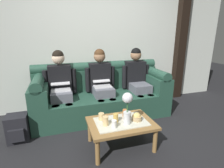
{
  "coord_description": "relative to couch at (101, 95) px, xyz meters",
  "views": [
    {
      "loc": [
        -0.74,
        -1.86,
        1.51
      ],
      "look_at": [
        0.1,
        0.82,
        0.68
      ],
      "focal_mm": 28.29,
      "sensor_mm": 36.0,
      "label": 1
    }
  ],
  "objects": [
    {
      "name": "backpack_left",
      "position": [
        -1.35,
        -0.51,
        -0.18
      ],
      "size": [
        0.28,
        0.29,
        0.39
      ],
      "color": "black",
      "rests_on": "ground_plane"
    },
    {
      "name": "timber_pillar",
      "position": [
        1.95,
        0.41,
        1.08
      ],
      "size": [
        0.2,
        0.2,
        2.9
      ],
      "primitive_type": "cube",
      "color": "black",
      "rests_on": "ground_plane"
    },
    {
      "name": "cup_near_right",
      "position": [
        0.1,
        -0.95,
        0.06
      ],
      "size": [
        0.06,
        0.06,
        0.1
      ],
      "primitive_type": "cylinder",
      "color": "#B26633",
      "rests_on": "coffee_table"
    },
    {
      "name": "couch",
      "position": [
        0.0,
        0.0,
        0.0
      ],
      "size": [
        2.4,
        0.88,
        0.96
      ],
      "color": "#234738",
      "rests_on": "ground_plane"
    },
    {
      "name": "flower_vase",
      "position": [
        0.05,
        -1.14,
        0.25
      ],
      "size": [
        0.13,
        0.13,
        0.42
      ],
      "color": "silver",
      "rests_on": "coffee_table"
    },
    {
      "name": "ground_plane",
      "position": [
        -0.0,
        -1.17,
        -0.37
      ],
      "size": [
        14.0,
        14.0,
        0.0
      ],
      "primitive_type": "plane",
      "color": "black"
    },
    {
      "name": "person_left",
      "position": [
        -0.72,
        -0.0,
        0.29
      ],
      "size": [
        0.56,
        0.67,
        1.22
      ],
      "color": "#595B66",
      "rests_on": "ground_plane"
    },
    {
      "name": "cup_far_center",
      "position": [
        -0.07,
        -1.06,
        0.07
      ],
      "size": [
        0.06,
        0.06,
        0.12
      ],
      "primitive_type": "cylinder",
      "color": "gold",
      "rests_on": "coffee_table"
    },
    {
      "name": "coffee_table",
      "position": [
        -0.0,
        -1.07,
        -0.05
      ],
      "size": [
        0.86,
        0.59,
        0.38
      ],
      "color": "olive",
      "rests_on": "ground_plane"
    },
    {
      "name": "back_wall_patterned",
      "position": [
        -0.0,
        0.53,
        1.08
      ],
      "size": [
        6.0,
        0.12,
        2.9
      ],
      "primitive_type": "cube",
      "color": "silver",
      "rests_on": "ground_plane"
    },
    {
      "name": "cup_far_right",
      "position": [
        -0.14,
        -1.19,
        0.06
      ],
      "size": [
        0.06,
        0.06,
        0.1
      ],
      "primitive_type": "cylinder",
      "color": "white",
      "rests_on": "coffee_table"
    },
    {
      "name": "snack_bowl",
      "position": [
        0.21,
        -1.1,
        0.05
      ],
      "size": [
        0.13,
        0.13,
        0.11
      ],
      "color": "tan",
      "rests_on": "coffee_table"
    },
    {
      "name": "person_right",
      "position": [
        0.72,
        -0.0,
        0.29
      ],
      "size": [
        0.56,
        0.67,
        1.22
      ],
      "color": "#595B66",
      "rests_on": "ground_plane"
    },
    {
      "name": "cup_far_left",
      "position": [
        -0.24,
        -0.95,
        0.06
      ],
      "size": [
        0.08,
        0.08,
        0.09
      ],
      "primitive_type": "cylinder",
      "color": "#DBB77A",
      "rests_on": "coffee_table"
    },
    {
      "name": "cup_near_left",
      "position": [
        -0.22,
        -1.11,
        0.07
      ],
      "size": [
        0.07,
        0.07,
        0.12
      ],
      "primitive_type": "cylinder",
      "color": "#DBB77A",
      "rests_on": "coffee_table"
    },
    {
      "name": "person_middle",
      "position": [
        -0.0,
        -0.0,
        0.29
      ],
      "size": [
        0.56,
        0.67,
        1.22
      ],
      "color": "#595B66",
      "rests_on": "ground_plane"
    }
  ]
}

